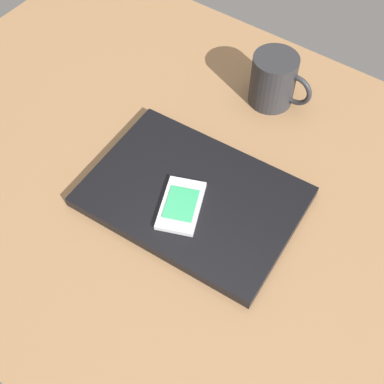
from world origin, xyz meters
The scene contains 4 objects.
desk_surface centered at (0.00, 0.00, 1.50)cm, with size 120.00×80.00×3.00cm, color olive.
laptop_closed centered at (-0.17, -2.99, 3.90)cm, with size 32.47×22.85×1.81cm, color black.
cell_phone_on_laptop centered at (-0.01, -6.11, 5.26)cm, with size 9.07×11.14×0.97cm.
coffee_mug centered at (-1.08, 23.39, 7.81)cm, with size 11.57×8.02×9.61cm.
Camera 1 is at (26.18, -40.36, 69.87)cm, focal length 47.82 mm.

